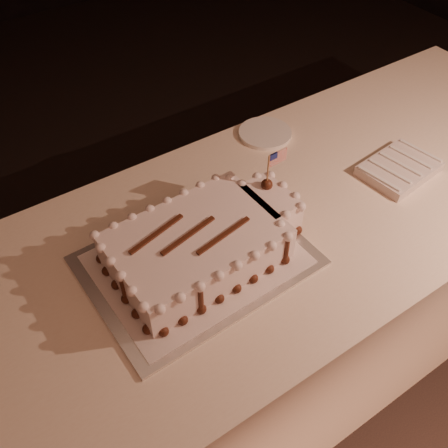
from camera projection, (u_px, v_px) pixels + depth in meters
banquet_table at (249, 309)px, 1.58m from camera, size 2.40×0.80×0.75m
cake_board at (197, 261)px, 1.22m from camera, size 0.54×0.41×0.01m
doily at (197, 259)px, 1.22m from camera, size 0.48×0.37×0.00m
sheet_cake at (206, 241)px, 1.19m from camera, size 0.50×0.30×0.20m
napkin_stack at (399, 169)px, 1.45m from camera, size 0.23×0.18×0.04m
side_plate at (265, 133)px, 1.58m from camera, size 0.17×0.17×0.01m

